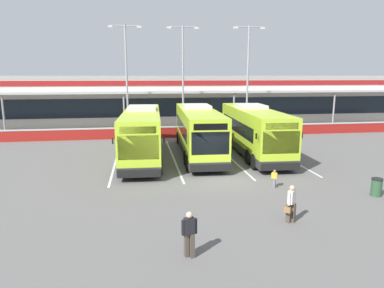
# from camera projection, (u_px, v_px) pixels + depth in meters

# --- Properties ---
(ground_plane) EXTENTS (200.00, 200.00, 0.00)m
(ground_plane) POSITION_uv_depth(u_px,v_px,m) (218.00, 180.00, 20.22)
(ground_plane) COLOR #605E5B
(terminal_building) EXTENTS (70.00, 13.00, 6.00)m
(terminal_building) POSITION_uv_depth(u_px,v_px,m) (174.00, 99.00, 45.71)
(terminal_building) COLOR beige
(terminal_building) RESTS_ON ground
(red_barrier_wall) EXTENTS (60.00, 0.40, 1.10)m
(red_barrier_wall) POSITION_uv_depth(u_px,v_px,m) (186.00, 132.00, 34.17)
(red_barrier_wall) COLOR maroon
(red_barrier_wall) RESTS_ON ground
(coach_bus_leftmost) EXTENTS (3.30, 12.25, 3.78)m
(coach_bus_leftmost) POSITION_uv_depth(u_px,v_px,m) (142.00, 134.00, 25.26)
(coach_bus_leftmost) COLOR #B7DB2D
(coach_bus_leftmost) RESTS_ON ground
(coach_bus_left_centre) EXTENTS (3.30, 12.25, 3.78)m
(coach_bus_left_centre) POSITION_uv_depth(u_px,v_px,m) (198.00, 132.00, 26.46)
(coach_bus_left_centre) COLOR #B7DB2D
(coach_bus_left_centre) RESTS_ON ground
(coach_bus_centre) EXTENTS (3.30, 12.25, 3.78)m
(coach_bus_centre) POSITION_uv_depth(u_px,v_px,m) (253.00, 131.00, 26.74)
(coach_bus_centre) COLOR #B7DB2D
(coach_bus_centre) RESTS_ON ground
(bay_stripe_far_west) EXTENTS (0.14, 13.00, 0.01)m
(bay_stripe_far_west) POSITION_uv_depth(u_px,v_px,m) (116.00, 159.00, 25.11)
(bay_stripe_far_west) COLOR silver
(bay_stripe_far_west) RESTS_ON ground
(bay_stripe_west) EXTENTS (0.14, 13.00, 0.01)m
(bay_stripe_west) POSITION_uv_depth(u_px,v_px,m) (173.00, 157.00, 25.73)
(bay_stripe_west) COLOR silver
(bay_stripe_west) RESTS_ON ground
(bay_stripe_mid_west) EXTENTS (0.14, 13.00, 0.01)m
(bay_stripe_mid_west) POSITION_uv_depth(u_px,v_px,m) (228.00, 156.00, 26.34)
(bay_stripe_mid_west) COLOR silver
(bay_stripe_mid_west) RESTS_ON ground
(bay_stripe_centre) EXTENTS (0.14, 13.00, 0.01)m
(bay_stripe_centre) POSITION_uv_depth(u_px,v_px,m) (280.00, 154.00, 26.96)
(bay_stripe_centre) COLOR silver
(bay_stripe_centre) RESTS_ON ground
(pedestrian_with_handbag) EXTENTS (0.61, 0.52, 1.62)m
(pedestrian_with_handbag) POSITION_uv_depth(u_px,v_px,m) (291.00, 203.00, 14.21)
(pedestrian_with_handbag) COLOR #4C4238
(pedestrian_with_handbag) RESTS_ON ground
(pedestrian_in_dark_coat) EXTENTS (0.54, 0.29, 1.62)m
(pedestrian_in_dark_coat) POSITION_uv_depth(u_px,v_px,m) (189.00, 233.00, 11.49)
(pedestrian_in_dark_coat) COLOR #4C4238
(pedestrian_in_dark_coat) RESTS_ON ground
(pedestrian_child) EXTENTS (0.29, 0.26, 1.00)m
(pedestrian_child) POSITION_uv_depth(u_px,v_px,m) (274.00, 178.00, 18.73)
(pedestrian_child) COLOR slate
(pedestrian_child) RESTS_ON ground
(lamp_post_west) EXTENTS (3.24, 0.28, 11.00)m
(lamp_post_west) POSITION_uv_depth(u_px,v_px,m) (126.00, 73.00, 34.64)
(lamp_post_west) COLOR #9E9EA3
(lamp_post_west) RESTS_ON ground
(lamp_post_centre) EXTENTS (3.24, 0.28, 11.00)m
(lamp_post_centre) POSITION_uv_depth(u_px,v_px,m) (183.00, 73.00, 35.47)
(lamp_post_centre) COLOR #9E9EA3
(lamp_post_centre) RESTS_ON ground
(lamp_post_east) EXTENTS (3.24, 0.28, 11.00)m
(lamp_post_east) POSITION_uv_depth(u_px,v_px,m) (248.00, 73.00, 35.50)
(lamp_post_east) COLOR #9E9EA3
(lamp_post_east) RESTS_ON ground
(litter_bin) EXTENTS (0.54, 0.54, 0.93)m
(litter_bin) POSITION_uv_depth(u_px,v_px,m) (377.00, 187.00, 17.46)
(litter_bin) COLOR #2D5133
(litter_bin) RESTS_ON ground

